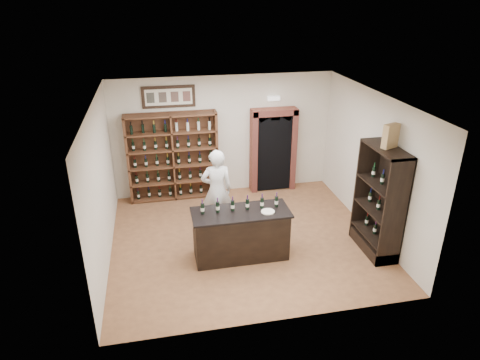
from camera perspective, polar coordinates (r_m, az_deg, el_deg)
name	(u,v)px	position (r m, az deg, el deg)	size (l,w,h in m)	color
floor	(244,239)	(9.19, 0.57, -7.84)	(5.50, 5.50, 0.00)	#94603B
ceiling	(245,100)	(8.01, 0.66, 10.65)	(5.50, 5.50, 0.00)	white
wall_back	(224,136)	(10.79, -2.19, 5.95)	(5.50, 0.04, 3.00)	silver
wall_left	(101,186)	(8.40, -18.05, -0.77)	(0.04, 5.00, 3.00)	silver
wall_right	(372,164)	(9.42, 17.20, 2.06)	(0.04, 5.00, 3.00)	silver
wine_shelf	(173,156)	(10.65, -8.93, 3.12)	(2.20, 0.38, 2.20)	#562F1D
framed_picture	(169,97)	(10.35, -9.50, 10.89)	(1.25, 0.04, 0.52)	black
arched_doorway	(273,148)	(11.01, 4.43, 4.28)	(1.17, 0.35, 2.17)	black
emergency_light	(274,98)	(10.73, 4.51, 10.79)	(0.30, 0.10, 0.10)	white
tasting_counter	(241,234)	(8.40, 0.10, -7.26)	(1.88, 0.78, 1.00)	black
counter_bottle_0	(202,208)	(8.06, -5.03, -3.80)	(0.07, 0.07, 0.30)	black
counter_bottle_1	(218,207)	(8.09, -3.00, -3.62)	(0.07, 0.07, 0.30)	black
counter_bottle_2	(233,206)	(8.13, -0.99, -3.43)	(0.07, 0.07, 0.30)	black
counter_bottle_3	(247,204)	(8.18, 1.00, -3.24)	(0.07, 0.07, 0.30)	black
counter_bottle_4	(262,203)	(8.24, 2.95, -3.05)	(0.07, 0.07, 0.30)	black
counter_bottle_5	(276,201)	(8.31, 4.88, -2.86)	(0.07, 0.07, 0.30)	black
side_cabinet	(378,216)	(8.92, 17.98, -4.64)	(0.48, 1.20, 2.20)	black
shopkeeper	(217,190)	(9.17, -3.12, -1.39)	(0.67, 0.44, 1.84)	silver
plate	(268,212)	(8.14, 3.75, -4.23)	(0.26, 0.26, 0.02)	silver
wine_crate	(391,136)	(8.28, 19.44, 5.55)	(0.32, 0.13, 0.45)	#A88259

